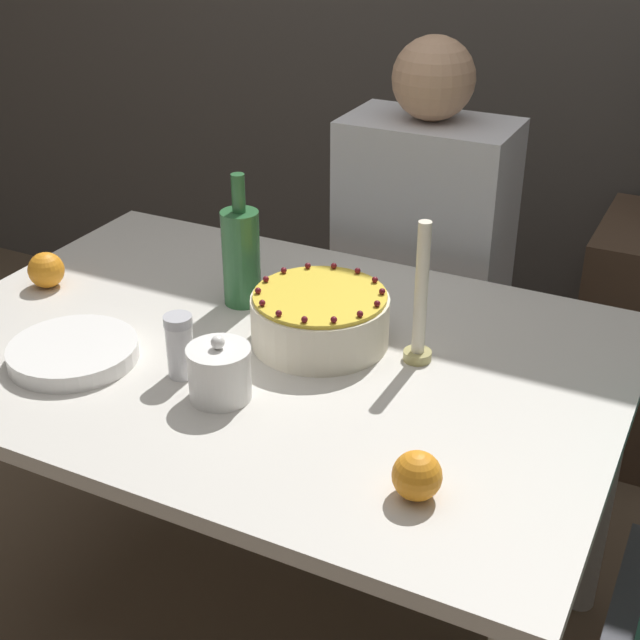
{
  "coord_description": "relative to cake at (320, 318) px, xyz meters",
  "views": [
    {
      "loc": [
        0.74,
        -1.26,
        1.59
      ],
      "look_at": [
        0.08,
        0.06,
        0.8
      ],
      "focal_mm": 50.0,
      "sensor_mm": 36.0,
      "label": 1
    }
  ],
  "objects": [
    {
      "name": "ground_plane",
      "position": [
        -0.08,
        -0.06,
        -0.8
      ],
      "size": [
        12.0,
        12.0,
        0.0
      ],
      "primitive_type": "plane",
      "color": "brown"
    },
    {
      "name": "orange_fruit_1",
      "position": [
        0.33,
        -0.35,
        -0.01
      ],
      "size": [
        0.07,
        0.07,
        0.07
      ],
      "color": "orange",
      "rests_on": "dining_table"
    },
    {
      "name": "person_man_blue_shirt",
      "position": [
        -0.01,
        0.6,
        -0.27
      ],
      "size": [
        0.4,
        0.34,
        1.22
      ],
      "rotation": [
        0.0,
        0.0,
        3.14
      ],
      "color": "#2D2D38",
      "rests_on": "ground_plane"
    },
    {
      "name": "sugar_shaker",
      "position": [
        -0.17,
        -0.22,
        0.01
      ],
      "size": [
        0.05,
        0.05,
        0.12
      ],
      "color": "white",
      "rests_on": "dining_table"
    },
    {
      "name": "candle",
      "position": [
        0.19,
        0.02,
        0.06
      ],
      "size": [
        0.05,
        0.05,
        0.27
      ],
      "color": "tan",
      "rests_on": "dining_table"
    },
    {
      "name": "cake",
      "position": [
        0.0,
        0.0,
        0.0
      ],
      "size": [
        0.26,
        0.26,
        0.11
      ],
      "color": "#EFE5CC",
      "rests_on": "dining_table"
    },
    {
      "name": "bottle",
      "position": [
        -0.22,
        0.08,
        0.06
      ],
      "size": [
        0.08,
        0.08,
        0.28
      ],
      "color": "#2D6638",
      "rests_on": "dining_table"
    },
    {
      "name": "dining_table",
      "position": [
        -0.08,
        -0.06,
        -0.17
      ],
      "size": [
        1.33,
        0.93,
        0.75
      ],
      "color": "beige",
      "rests_on": "ground_plane"
    },
    {
      "name": "plate_stack",
      "position": [
        -0.38,
        -0.26,
        -0.04
      ],
      "size": [
        0.24,
        0.24,
        0.03
      ],
      "color": "white",
      "rests_on": "dining_table"
    },
    {
      "name": "sugar_bowl",
      "position": [
        -0.07,
        -0.25,
        -0.0
      ],
      "size": [
        0.11,
        0.11,
        0.12
      ],
      "color": "white",
      "rests_on": "dining_table"
    },
    {
      "name": "orange_fruit_0",
      "position": [
        -0.63,
        -0.04,
        -0.01
      ],
      "size": [
        0.08,
        0.08,
        0.08
      ],
      "color": "orange",
      "rests_on": "dining_table"
    }
  ]
}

